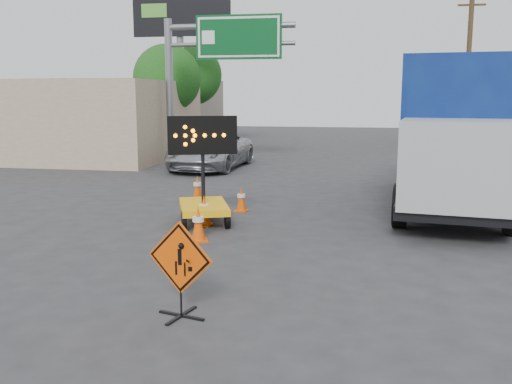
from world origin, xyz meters
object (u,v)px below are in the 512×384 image
(construction_sign, at_px, (180,267))
(box_truck, at_px, (454,142))
(arrow_board, at_px, (203,200))
(pickup_truck, at_px, (211,151))

(construction_sign, distance_m, box_truck, 11.01)
(box_truck, bearing_deg, arrow_board, -145.85)
(pickup_truck, relative_size, box_truck, 0.62)
(pickup_truck, bearing_deg, arrow_board, -72.31)
(arrow_board, relative_size, box_truck, 0.30)
(construction_sign, bearing_deg, pickup_truck, 118.96)
(arrow_board, bearing_deg, construction_sign, -97.77)
(arrow_board, relative_size, pickup_truck, 0.48)
(pickup_truck, distance_m, box_truck, 11.98)
(pickup_truck, bearing_deg, box_truck, -34.52)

